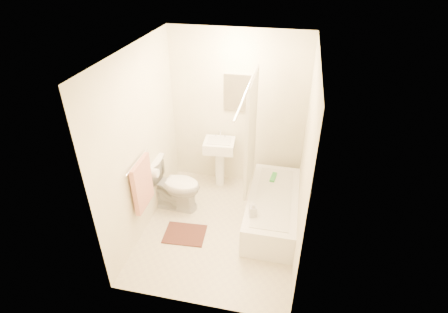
% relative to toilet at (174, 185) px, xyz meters
% --- Properties ---
extents(floor, '(2.40, 2.40, 0.00)m').
position_rel_toilet_xyz_m(floor, '(0.75, -0.33, -0.38)').
color(floor, beige).
rests_on(floor, ground).
extents(ceiling, '(2.40, 2.40, 0.00)m').
position_rel_toilet_xyz_m(ceiling, '(0.75, -0.33, 2.02)').
color(ceiling, white).
rests_on(ceiling, ground).
extents(wall_back, '(2.00, 0.02, 2.40)m').
position_rel_toilet_xyz_m(wall_back, '(0.75, 0.87, 0.82)').
color(wall_back, beige).
rests_on(wall_back, ground).
extents(wall_left, '(0.02, 2.40, 2.40)m').
position_rel_toilet_xyz_m(wall_left, '(-0.25, -0.33, 0.82)').
color(wall_left, beige).
rests_on(wall_left, ground).
extents(wall_right, '(0.02, 2.40, 2.40)m').
position_rel_toilet_xyz_m(wall_right, '(1.75, -0.33, 0.82)').
color(wall_right, beige).
rests_on(wall_right, ground).
extents(mirror, '(0.40, 0.03, 0.55)m').
position_rel_toilet_xyz_m(mirror, '(0.75, 0.85, 1.12)').
color(mirror, white).
rests_on(mirror, wall_back).
extents(curtain_rod, '(0.03, 1.70, 0.03)m').
position_rel_toilet_xyz_m(curtain_rod, '(1.05, -0.23, 1.62)').
color(curtain_rod, silver).
rests_on(curtain_rod, wall_back).
extents(shower_curtain, '(0.04, 0.80, 1.55)m').
position_rel_toilet_xyz_m(shower_curtain, '(1.05, 0.17, 0.84)').
color(shower_curtain, silver).
rests_on(shower_curtain, curtain_rod).
extents(towel_bar, '(0.02, 0.60, 0.02)m').
position_rel_toilet_xyz_m(towel_bar, '(-0.21, -0.58, 0.72)').
color(towel_bar, silver).
rests_on(towel_bar, wall_left).
extents(towel, '(0.06, 0.45, 0.66)m').
position_rel_toilet_xyz_m(towel, '(-0.18, -0.58, 0.40)').
color(towel, '#CC7266').
rests_on(towel, towel_bar).
extents(toilet_paper, '(0.11, 0.12, 0.12)m').
position_rel_toilet_xyz_m(toilet_paper, '(-0.18, -0.21, 0.32)').
color(toilet_paper, white).
rests_on(toilet_paper, wall_left).
extents(toilet, '(0.80, 0.47, 0.76)m').
position_rel_toilet_xyz_m(toilet, '(0.00, 0.00, 0.00)').
color(toilet, white).
rests_on(toilet, floor).
extents(sink, '(0.48, 0.40, 0.88)m').
position_rel_toilet_xyz_m(sink, '(0.52, 0.65, 0.06)').
color(sink, white).
rests_on(sink, floor).
extents(bathtub, '(0.66, 1.51, 0.42)m').
position_rel_toilet_xyz_m(bathtub, '(1.42, -0.03, -0.17)').
color(bathtub, white).
rests_on(bathtub, floor).
extents(bath_mat, '(0.56, 0.44, 0.02)m').
position_rel_toilet_xyz_m(bath_mat, '(0.32, -0.55, -0.37)').
color(bath_mat, '#52221B').
rests_on(bath_mat, floor).
extents(soap_bottle, '(0.11, 0.11, 0.20)m').
position_rel_toilet_xyz_m(soap_bottle, '(1.20, -0.47, 0.14)').
color(soap_bottle, white).
rests_on(soap_bottle, bathtub).
extents(scrub_brush, '(0.09, 0.23, 0.04)m').
position_rel_toilet_xyz_m(scrub_brush, '(1.38, 0.38, 0.06)').
color(scrub_brush, green).
rests_on(scrub_brush, bathtub).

